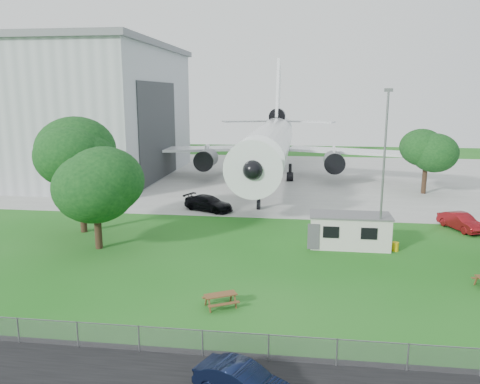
# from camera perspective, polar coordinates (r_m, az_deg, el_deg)

# --- Properties ---
(ground) EXTENTS (160.00, 160.00, 0.00)m
(ground) POSITION_cam_1_polar(r_m,az_deg,el_deg) (30.87, 2.86, -10.49)
(ground) COLOR #33792A
(concrete_apron) EXTENTS (120.00, 46.00, 0.03)m
(concrete_apron) POSITION_cam_1_polar(r_m,az_deg,el_deg) (67.53, 5.49, 1.84)
(concrete_apron) COLOR #B7B7B2
(concrete_apron) RESTS_ON ground
(hangar) EXTENTS (43.00, 31.00, 18.55)m
(hangar) POSITION_cam_1_polar(r_m,az_deg,el_deg) (75.99, -24.78, 9.06)
(hangar) COLOR #B2B7BC
(hangar) RESTS_ON ground
(airliner) EXTENTS (46.36, 47.73, 17.69)m
(airliner) POSITION_cam_1_polar(r_m,az_deg,el_deg) (64.78, 3.73, 6.14)
(airliner) COLOR white
(airliner) RESTS_ON ground
(site_cabin) EXTENTS (6.76, 2.73, 2.62)m
(site_cabin) POSITION_cam_1_polar(r_m,az_deg,el_deg) (37.47, 13.24, -4.60)
(site_cabin) COLOR silver
(site_cabin) RESTS_ON ground
(picnic_west) EXTENTS (2.29, 2.17, 0.76)m
(picnic_west) POSITION_cam_1_polar(r_m,az_deg,el_deg) (27.12, -2.37, -13.79)
(picnic_west) COLOR brown
(picnic_west) RESTS_ON ground
(fence) EXTENTS (58.00, 0.04, 1.30)m
(fence) POSITION_cam_1_polar(r_m,az_deg,el_deg) (22.42, 0.76, -19.72)
(fence) COLOR gray
(fence) RESTS_ON ground
(lamp_mast) EXTENTS (0.16, 0.16, 12.00)m
(lamp_mast) POSITION_cam_1_polar(r_m,az_deg,el_deg) (35.65, 17.06, 2.09)
(lamp_mast) COLOR slate
(lamp_mast) RESTS_ON ground
(tree_west_big) EXTENTS (7.86, 7.86, 10.44)m
(tree_west_big) POSITION_cam_1_polar(r_m,az_deg,el_deg) (41.63, -19.03, 4.00)
(tree_west_big) COLOR #382619
(tree_west_big) RESTS_ON ground
(tree_west_small) EXTENTS (6.25, 6.25, 8.04)m
(tree_west_small) POSITION_cam_1_polar(r_m,az_deg,el_deg) (36.93, -17.23, 0.67)
(tree_west_small) COLOR #382619
(tree_west_small) RESTS_ON ground
(tree_far_apron) EXTENTS (5.57, 5.57, 7.83)m
(tree_far_apron) POSITION_cam_1_polar(r_m,az_deg,el_deg) (59.43, 21.79, 4.56)
(tree_far_apron) COLOR #382619
(tree_far_apron) RESTS_ON ground
(car_centre_sedan) EXTENTS (4.27, 2.98, 1.33)m
(car_centre_sedan) POSITION_cam_1_polar(r_m,az_deg,el_deg) (19.77, 0.40, -22.20)
(car_centre_sedan) COLOR black
(car_centre_sedan) RESTS_ON ground
(car_ne_sedan) EXTENTS (3.19, 4.76, 1.48)m
(car_ne_sedan) POSITION_cam_1_polar(r_m,az_deg,el_deg) (45.40, 25.32, -3.30)
(car_ne_sedan) COLOR maroon
(car_ne_sedan) RESTS_ON ground
(car_apron_van) EXTENTS (5.70, 4.17, 1.53)m
(car_apron_van) POSITION_cam_1_polar(r_m,az_deg,el_deg) (47.88, -3.87, -1.39)
(car_apron_van) COLOR black
(car_apron_van) RESTS_ON ground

